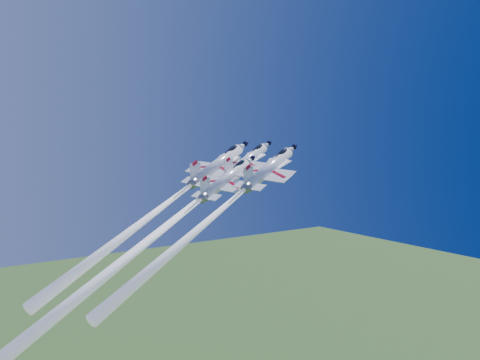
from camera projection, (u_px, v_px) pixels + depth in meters
jet_lead at (166, 225)px, 86.13m from camera, size 46.91×18.75×47.22m
jet_left at (165, 205)px, 90.05m from camera, size 38.75×16.18×33.28m
jet_right at (220, 210)px, 81.46m from camera, size 36.22×15.11×31.14m
jet_slot at (160, 232)px, 80.88m from camera, size 39.44×16.14×36.15m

